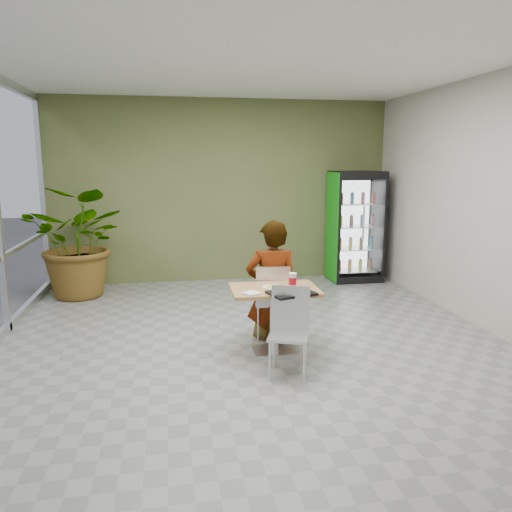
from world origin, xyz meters
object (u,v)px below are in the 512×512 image
(seated_woman, at_px, (272,292))
(cafeteria_tray, at_px, (291,293))
(dining_table, at_px, (274,307))
(chair_near, at_px, (290,323))
(potted_plant, at_px, (81,242))
(chair_far, at_px, (272,296))
(beverage_fridge, at_px, (355,226))
(soda_cup, at_px, (293,280))

(seated_woman, bearing_deg, cafeteria_tray, 98.66)
(dining_table, relative_size, chair_near, 1.10)
(dining_table, relative_size, potted_plant, 0.55)
(seated_woman, distance_m, cafeteria_tray, 0.82)
(dining_table, bearing_deg, chair_near, -85.22)
(dining_table, relative_size, cafeteria_tray, 2.11)
(chair_far, distance_m, seated_woman, 0.06)
(cafeteria_tray, relative_size, beverage_fridge, 0.23)
(chair_near, distance_m, soda_cup, 0.64)
(dining_table, distance_m, cafeteria_tray, 0.39)
(chair_near, height_order, seated_woman, seated_woman)
(seated_woman, height_order, soda_cup, seated_woman)
(soda_cup, xyz_separation_m, cafeteria_tray, (-0.09, -0.31, -0.06))
(soda_cup, bearing_deg, chair_near, -106.78)
(chair_near, relative_size, seated_woman, 0.51)
(soda_cup, height_order, beverage_fridge, beverage_fridge)
(soda_cup, relative_size, cafeteria_tray, 0.35)
(chair_near, bearing_deg, soda_cup, 92.28)
(dining_table, bearing_deg, seated_woman, 80.86)
(chair_far, distance_m, cafeteria_tray, 0.78)
(dining_table, height_order, beverage_fridge, beverage_fridge)
(beverage_fridge, bearing_deg, soda_cup, -121.00)
(dining_table, relative_size, chair_far, 1.06)
(seated_woman, bearing_deg, soda_cup, 110.49)
(beverage_fridge, bearing_deg, chair_near, -119.09)
(dining_table, xyz_separation_m, soda_cup, (0.21, 0.01, 0.29))
(chair_near, height_order, soda_cup, soda_cup)
(soda_cup, relative_size, potted_plant, 0.09)
(dining_table, distance_m, chair_far, 0.46)
(seated_woman, xyz_separation_m, beverage_fridge, (2.09, 2.71, 0.41))
(cafeteria_tray, bearing_deg, seated_woman, 92.86)
(soda_cup, distance_m, beverage_fridge, 3.76)
(potted_plant, bearing_deg, dining_table, -49.22)
(potted_plant, bearing_deg, chair_near, -53.45)
(chair_far, height_order, potted_plant, potted_plant)
(beverage_fridge, height_order, potted_plant, beverage_fridge)
(chair_far, relative_size, chair_near, 1.03)
(chair_far, xyz_separation_m, seated_woman, (0.01, 0.05, 0.04))
(chair_near, xyz_separation_m, potted_plant, (-2.53, 3.41, 0.36))
(seated_woman, height_order, beverage_fridge, beverage_fridge)
(chair_near, xyz_separation_m, beverage_fridge, (2.12, 3.74, 0.46))
(soda_cup, height_order, cafeteria_tray, soda_cup)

